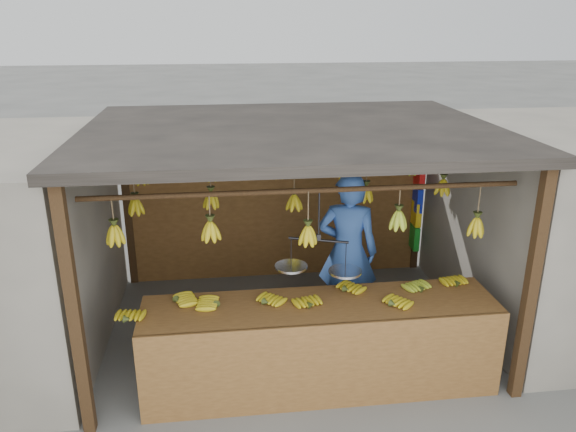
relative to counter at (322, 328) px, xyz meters
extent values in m
plane|color=#5B5B57|center=(-0.13, 1.22, -0.71)|extent=(80.00, 80.00, 0.00)
cube|color=#301E0F|center=(-2.13, -0.28, 0.44)|extent=(0.10, 0.10, 2.30)
cube|color=#301E0F|center=(1.87, -0.28, 0.44)|extent=(0.10, 0.10, 2.30)
cube|color=#301E0F|center=(-2.13, 2.72, 0.44)|extent=(0.10, 0.10, 2.30)
cube|color=#301E0F|center=(1.87, 2.72, 0.44)|extent=(0.10, 0.10, 2.30)
cube|color=black|center=(-0.13, 1.22, 1.64)|extent=(4.30, 3.30, 0.10)
cylinder|color=#301E0F|center=(-0.13, 0.22, 1.29)|extent=(4.00, 0.05, 0.05)
cylinder|color=#301E0F|center=(-0.13, 1.22, 1.29)|extent=(4.00, 0.05, 0.05)
cylinder|color=#301E0F|center=(-0.13, 2.22, 1.29)|extent=(4.00, 0.05, 0.05)
cube|color=brown|center=(-0.13, 2.72, 0.19)|extent=(4.00, 0.06, 1.80)
cube|color=brown|center=(0.01, 0.12, 0.15)|extent=(3.40, 0.76, 0.08)
cube|color=brown|center=(0.01, -0.25, -0.26)|extent=(3.40, 0.04, 0.90)
cube|color=#301E0F|center=(-1.59, -0.20, -0.30)|extent=(0.07, 0.07, 0.82)
cube|color=#301E0F|center=(1.61, -0.20, -0.30)|extent=(0.07, 0.07, 0.82)
cube|color=#301E0F|center=(-1.59, 0.45, -0.30)|extent=(0.07, 0.07, 0.82)
cube|color=#301E0F|center=(1.61, 0.45, -0.30)|extent=(0.07, 0.07, 0.82)
ellipsoid|color=#AD9712|center=(-1.76, -0.01, 0.22)|extent=(0.21, 0.26, 0.06)
ellipsoid|color=#AD9712|center=(-1.35, 0.29, 0.22)|extent=(0.29, 0.25, 0.06)
ellipsoid|color=#AD9712|center=(-0.97, 0.21, 0.22)|extent=(0.26, 0.21, 0.06)
ellipsoid|color=#AD9712|center=(-0.51, 0.15, 0.22)|extent=(0.29, 0.30, 0.06)
ellipsoid|color=#AD9712|center=(-0.10, 0.05, 0.22)|extent=(0.23, 0.28, 0.06)
ellipsoid|color=#AD9712|center=(0.30, 0.31, 0.22)|extent=(0.30, 0.30, 0.06)
ellipsoid|color=#AD9712|center=(0.67, -0.03, 0.22)|extent=(0.30, 0.29, 0.06)
ellipsoid|color=#92A523|center=(1.05, 0.24, 0.22)|extent=(0.26, 0.29, 0.06)
ellipsoid|color=#AD9712|center=(1.45, 0.30, 0.22)|extent=(0.22, 0.27, 0.06)
ellipsoid|color=#AD9712|center=(-1.84, 0.26, 0.93)|extent=(0.16, 0.16, 0.28)
ellipsoid|color=#AD9712|center=(-0.99, 0.20, 0.95)|extent=(0.16, 0.16, 0.28)
ellipsoid|color=#AD9712|center=(-0.11, 0.20, 0.87)|extent=(0.16, 0.16, 0.28)
ellipsoid|color=#92A523|center=(0.75, 0.24, 0.96)|extent=(0.16, 0.16, 0.28)
ellipsoid|color=#AD9712|center=(1.52, 0.21, 0.87)|extent=(0.16, 0.16, 0.28)
ellipsoid|color=#AD9712|center=(-1.79, 1.22, 0.88)|extent=(0.16, 0.16, 0.28)
ellipsoid|color=#AD9712|center=(-1.00, 1.24, 0.91)|extent=(0.16, 0.16, 0.28)
ellipsoid|color=#AD9712|center=(-0.10, 1.21, 0.86)|extent=(0.16, 0.16, 0.28)
ellipsoid|color=#AD9712|center=(0.71, 1.27, 0.91)|extent=(0.16, 0.16, 0.28)
ellipsoid|color=#AD9712|center=(1.58, 1.22, 0.97)|extent=(0.16, 0.16, 0.28)
ellipsoid|color=#AD9712|center=(-1.85, 2.23, 0.92)|extent=(0.16, 0.16, 0.28)
ellipsoid|color=#AD9712|center=(-1.00, 2.25, 0.93)|extent=(0.16, 0.16, 0.28)
ellipsoid|color=#AD9712|center=(-0.16, 2.25, 0.93)|extent=(0.16, 0.16, 0.28)
ellipsoid|color=#AD9712|center=(0.68, 2.18, 0.86)|extent=(0.16, 0.16, 0.28)
ellipsoid|color=#92A523|center=(1.54, 2.20, 0.94)|extent=(0.16, 0.16, 0.28)
cylinder|color=black|center=(-0.01, 0.22, 1.05)|extent=(0.02, 0.02, 0.49)
cylinder|color=black|center=(-0.01, 0.22, 0.81)|extent=(0.54, 0.21, 0.02)
cylinder|color=silver|center=(-0.25, 0.31, 0.51)|extent=(0.30, 0.30, 0.02)
cylinder|color=silver|center=(0.24, 0.14, 0.51)|extent=(0.30, 0.30, 0.02)
imported|color=#3359A5|center=(0.52, 1.24, 0.23)|extent=(0.78, 0.63, 1.87)
cube|color=red|center=(1.81, 2.57, 0.75)|extent=(0.08, 0.26, 0.34)
cube|color=#1426BF|center=(1.81, 2.57, 0.38)|extent=(0.08, 0.26, 0.34)
cube|color=yellow|center=(1.81, 2.57, 0.18)|extent=(0.08, 0.26, 0.34)
cube|color=#199926|center=(1.81, 2.57, -0.18)|extent=(0.08, 0.26, 0.34)
camera|label=1|loc=(-0.88, -4.54, 2.77)|focal=35.00mm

